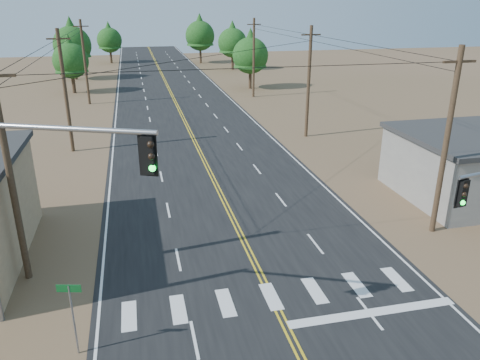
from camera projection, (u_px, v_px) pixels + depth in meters
name	position (u px, v px, depth m)	size (l,w,h in m)	color
road	(199.00, 150.00, 40.22)	(15.00, 200.00, 0.02)	black
utility_pole_left_near	(10.00, 173.00, 19.82)	(1.80, 0.30, 10.00)	#4C3826
utility_pole_left_mid	(65.00, 91.00, 38.03)	(1.80, 0.30, 10.00)	#4C3826
utility_pole_left_far	(85.00, 62.00, 56.23)	(1.80, 0.30, 10.00)	#4C3826
utility_pole_right_near	(446.00, 142.00, 24.19)	(1.80, 0.30, 10.00)	#4C3826
utility_pole_right_mid	(309.00, 82.00, 42.40)	(1.80, 0.30, 10.00)	#4C3826
utility_pole_right_far	(254.00, 57.00, 60.60)	(1.80, 0.30, 10.00)	#4C3826
signal_mast_left	(26.00, 194.00, 16.37)	(6.70, 3.07, 8.30)	gray
street_sign	(72.00, 308.00, 16.28)	(0.84, 0.24, 2.90)	gray
tree_left_near	(70.00, 57.00, 63.43)	(4.77, 4.77, 7.96)	#3F2D1E
tree_left_mid	(72.00, 41.00, 74.23)	(5.91, 5.91, 9.85)	#3F2D1E
tree_left_far	(109.00, 38.00, 94.88)	(4.94, 4.94, 8.24)	#3F2D1E
tree_right_near	(250.00, 52.00, 66.50)	(5.11, 5.11, 8.52)	#3F2D1E
tree_right_mid	(232.00, 40.00, 85.27)	(5.28, 5.28, 8.81)	#3F2D1E
tree_right_far	(200.00, 33.00, 94.46)	(5.89, 5.89, 9.82)	#3F2D1E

